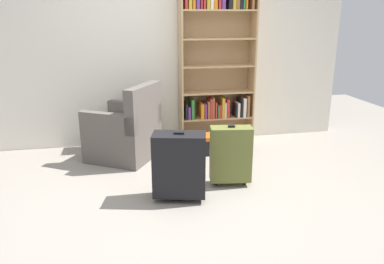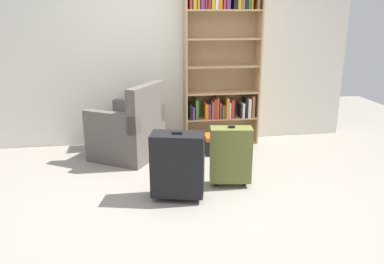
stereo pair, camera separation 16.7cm
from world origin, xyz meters
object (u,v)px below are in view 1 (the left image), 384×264
object	(u,v)px
bookshelf	(216,60)
storage_box	(219,143)
armchair	(126,133)
suitcase_black	(179,165)
mug	(179,153)
suitcase_olive	(231,154)

from	to	relation	value
bookshelf	storage_box	size ratio (longest dim) A/B	4.52
armchair	storage_box	xyz separation A→B (m)	(1.14, -0.03, -0.19)
storage_box	suitcase_black	bearing A→B (deg)	-120.82
mug	storage_box	xyz separation A→B (m)	(0.52, 0.07, 0.08)
bookshelf	armchair	xyz separation A→B (m)	(-1.20, -0.40, -0.78)
bookshelf	mug	bearing A→B (deg)	-138.84
suitcase_olive	suitcase_black	size ratio (longest dim) A/B	0.95
suitcase_olive	suitcase_black	distance (m)	0.59
storage_box	suitcase_olive	xyz separation A→B (m)	(-0.13, -0.94, 0.20)
armchair	suitcase_olive	world-z (taller)	armchair
storage_box	armchair	bearing A→B (deg)	178.30
mug	suitcase_black	xyz separation A→B (m)	(-0.16, -1.08, 0.29)
armchair	suitcase_black	xyz separation A→B (m)	(0.45, -1.19, 0.03)
suitcase_black	armchair	bearing A→B (deg)	110.87
mug	suitcase_black	bearing A→B (deg)	-98.56
bookshelf	mug	size ratio (longest dim) A/B	16.98
armchair	suitcase_black	bearing A→B (deg)	-69.13
bookshelf	mug	xyz separation A→B (m)	(-0.58, -0.51, -1.05)
armchair	storage_box	size ratio (longest dim) A/B	2.13
suitcase_olive	storage_box	bearing A→B (deg)	81.81
suitcase_olive	suitcase_black	bearing A→B (deg)	-158.80
armchair	bookshelf	bearing A→B (deg)	18.57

